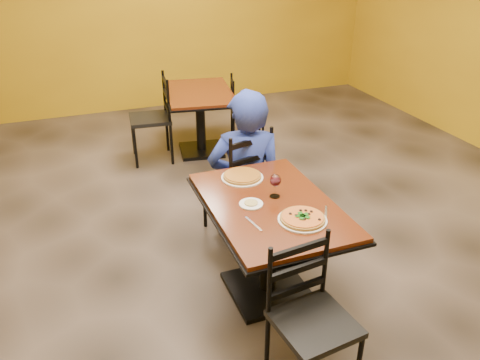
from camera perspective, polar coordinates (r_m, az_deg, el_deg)
name	(u,v)px	position (r m, az deg, el deg)	size (l,w,h in m)	color
floor	(243,253)	(4.00, 0.40, -8.69)	(7.00, 8.00, 0.01)	black
wall_back	(140,3)	(7.16, -11.86, 19.97)	(7.00, 0.01, 3.00)	gold
table_main	(270,227)	(3.30, 3.55, -5.62)	(0.83, 1.23, 0.75)	#591D0E
table_second	(200,108)	(5.62, -4.79, 8.55)	(0.91, 1.22, 0.75)	#591D0E
chair_main_near	(314,324)	(2.76, 8.86, -16.62)	(0.41, 0.41, 0.90)	black
chair_main_far	(237,180)	(4.05, -0.42, 0.03)	(0.44, 0.44, 0.98)	black
chair_second_left	(150,119)	(5.52, -10.67, 7.14)	(0.44, 0.44, 0.98)	black
chair_second_right	(247,112)	(5.84, 0.86, 8.12)	(0.39, 0.39, 0.86)	black
diner	(246,165)	(3.95, 0.73, 1.76)	(0.64, 0.42, 1.29)	navy
plate_main	(302,220)	(3.03, 7.44, -4.74)	(0.31, 0.31, 0.01)	white
pizza_main	(303,218)	(3.02, 7.46, -4.48)	(0.28, 0.28, 0.02)	#91300A
plate_far	(242,178)	(3.51, 0.27, 0.30)	(0.31, 0.31, 0.01)	white
pizza_far	(242,176)	(3.50, 0.27, 0.53)	(0.28, 0.28, 0.02)	#BE8B24
side_plate	(251,204)	(3.17, 1.33, -2.87)	(0.16, 0.16, 0.01)	white
dip	(251,203)	(3.17, 1.33, -2.73)	(0.09, 0.09, 0.01)	tan
wine_glass	(275,185)	(3.23, 4.21, -0.57)	(0.08, 0.08, 0.18)	white
fork	(253,224)	(2.97, 1.61, -5.22)	(0.01, 0.19, 0.00)	silver
knife	(326,214)	(3.11, 10.18, -4.01)	(0.01, 0.21, 0.00)	silver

